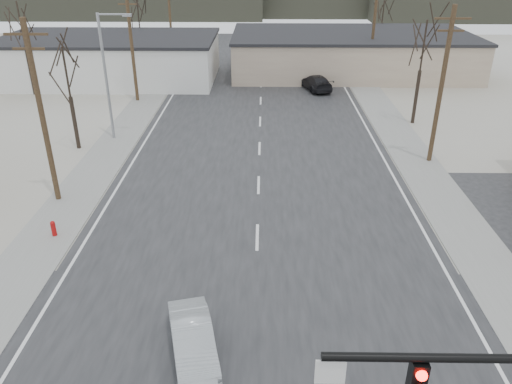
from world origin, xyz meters
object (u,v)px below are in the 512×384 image
sedan_crossing (193,340)px  car_far_a (316,82)px  car_far_b (262,40)px  fire_hydrant (54,228)px

sedan_crossing → car_far_a: (7.61, 35.94, 0.06)m
car_far_b → car_far_a: bearing=-78.7°
fire_hydrant → car_far_b: bearing=79.0°
sedan_crossing → car_far_a: bearing=63.4°
fire_hydrant → sedan_crossing: bearing=-44.8°
car_far_a → car_far_b: bearing=-93.8°
sedan_crossing → car_far_a: 36.74m
fire_hydrant → sedan_crossing: 11.33m
car_far_a → car_far_b: (-5.50, 24.29, -0.11)m
car_far_a → fire_hydrant: bearing=44.2°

